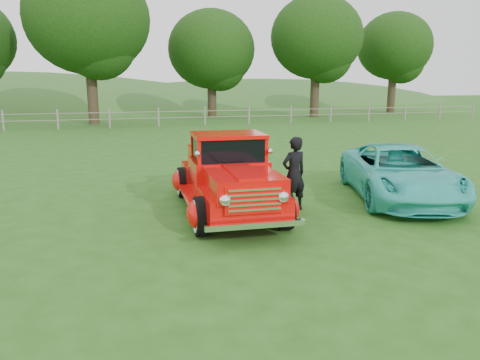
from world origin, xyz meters
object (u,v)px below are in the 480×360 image
object	(u,v)px
tree_near_west	(88,18)
tree_mid_east	(317,37)
teal_sedan	(399,173)
tree_near_east	(211,50)
red_pickup	(228,177)
man	(294,174)
tree_far_east	(395,46)

from	to	relation	value
tree_near_west	tree_mid_east	bearing A→B (deg)	6.71
teal_sedan	tree_near_east	bearing A→B (deg)	104.61
red_pickup	man	bearing A→B (deg)	-8.30
tree_far_east	man	xyz separation A→B (m)	(-21.08, -28.51, -5.02)
tree_near_west	tree_mid_east	xyz separation A→B (m)	(17.00, 2.00, -0.62)
tree_near_east	red_pickup	size ratio (longest dim) A/B	1.65
tree_mid_east	teal_sedan	size ratio (longest dim) A/B	1.99
tree_far_east	man	size ratio (longest dim) A/B	5.27
tree_near_west	tree_mid_east	distance (m)	17.13
tree_near_east	red_pickup	bearing A→B (deg)	-101.52
red_pickup	man	xyz separation A→B (m)	(1.47, -0.28, 0.04)
tree_near_east	tree_far_east	size ratio (longest dim) A/B	0.94
tree_mid_east	teal_sedan	distance (m)	27.41
red_pickup	man	size ratio (longest dim) A/B	3.01
tree_mid_east	man	bearing A→B (deg)	-115.34
tree_near_west	tree_near_east	xyz separation A→B (m)	(9.00, 4.00, -1.55)
tree_mid_east	teal_sedan	xyz separation A→B (m)	(-9.16, -25.24, -5.52)
tree_near_east	tree_mid_east	world-z (taller)	tree_mid_east
tree_mid_east	tree_far_east	xyz separation A→B (m)	(9.00, 3.00, -0.31)
teal_sedan	man	distance (m)	2.94
tree_near_west	man	xyz separation A→B (m)	(4.92, -23.51, -5.96)
tree_near_east	teal_sedan	size ratio (longest dim) A/B	1.76
tree_far_east	red_pickup	bearing A→B (deg)	-128.61
red_pickup	teal_sedan	bearing A→B (deg)	2.46
tree_near_west	red_pickup	xyz separation A→B (m)	(3.45, -23.24, -6.00)
tree_near_west	man	world-z (taller)	tree_near_west
teal_sedan	tree_mid_east	bearing A→B (deg)	87.10
tree_near_east	teal_sedan	xyz separation A→B (m)	(-1.16, -27.24, -4.59)
tree_far_east	teal_sedan	world-z (taller)	tree_far_east
red_pickup	teal_sedan	xyz separation A→B (m)	(4.39, -0.00, -0.14)
tree_far_east	man	world-z (taller)	tree_far_east
tree_far_east	man	bearing A→B (deg)	-126.48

